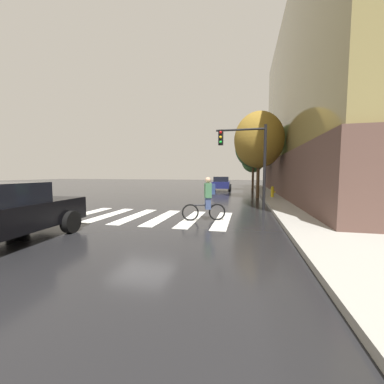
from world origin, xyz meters
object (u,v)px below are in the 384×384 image
(cyclist, at_px, (207,199))
(street_tree_near, at_px, (259,140))
(sedan_mid, at_px, (221,183))
(fire_hydrant, at_px, (272,192))
(street_tree_far, at_px, (253,159))
(traffic_light_near, at_px, (247,153))
(street_tree_mid, at_px, (254,147))

(cyclist, relative_size, street_tree_near, 0.26)
(sedan_mid, distance_m, fire_hydrant, 8.87)
(cyclist, height_order, street_tree_far, street_tree_far)
(cyclist, relative_size, traffic_light_near, 0.40)
(traffic_light_near, bearing_deg, fire_hydrant, 71.46)
(cyclist, bearing_deg, street_tree_far, 84.29)
(traffic_light_near, distance_m, street_tree_near, 6.23)
(street_tree_mid, bearing_deg, sedan_mid, -166.12)
(traffic_light_near, xyz_separation_m, street_tree_mid, (0.72, 13.98, 1.86))
(street_tree_far, bearing_deg, sedan_mid, -113.81)
(street_tree_far, bearing_deg, traffic_light_near, -92.47)
(street_tree_near, bearing_deg, cyclist, -104.51)
(fire_hydrant, distance_m, street_tree_far, 16.00)
(street_tree_near, distance_m, street_tree_far, 15.13)
(cyclist, bearing_deg, sedan_mid, 93.84)
(fire_hydrant, bearing_deg, traffic_light_near, -108.54)
(street_tree_mid, xyz_separation_m, street_tree_far, (0.19, 7.14, -0.91))
(traffic_light_near, xyz_separation_m, street_tree_far, (0.91, 21.12, 0.94))
(fire_hydrant, bearing_deg, cyclist, -111.35)
(cyclist, height_order, street_tree_mid, street_tree_mid)
(sedan_mid, bearing_deg, fire_hydrant, -59.97)
(street_tree_mid, bearing_deg, street_tree_near, -89.16)
(cyclist, relative_size, fire_hydrant, 2.17)
(sedan_mid, xyz_separation_m, street_tree_near, (3.44, -7.16, 3.53))
(sedan_mid, height_order, cyclist, cyclist)
(sedan_mid, xyz_separation_m, traffic_light_near, (2.60, -13.16, 2.08))
(sedan_mid, distance_m, street_tree_mid, 5.22)
(sedan_mid, distance_m, street_tree_far, 9.21)
(sedan_mid, height_order, street_tree_far, street_tree_far)
(street_tree_near, bearing_deg, street_tree_mid, 90.84)
(fire_hydrant, relative_size, street_tree_far, 0.14)
(street_tree_far, bearing_deg, fire_hydrant, -86.60)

